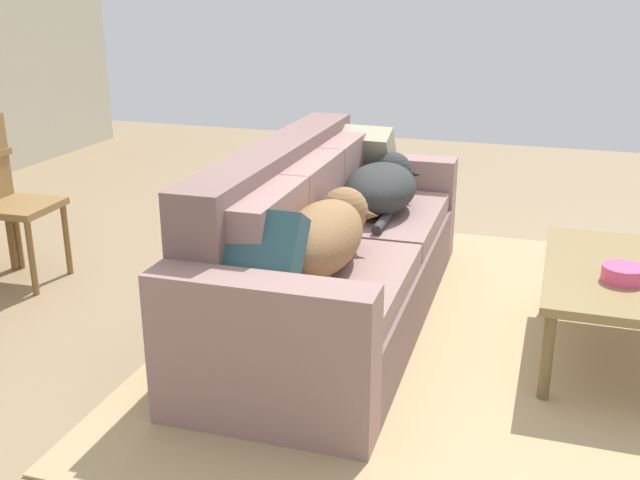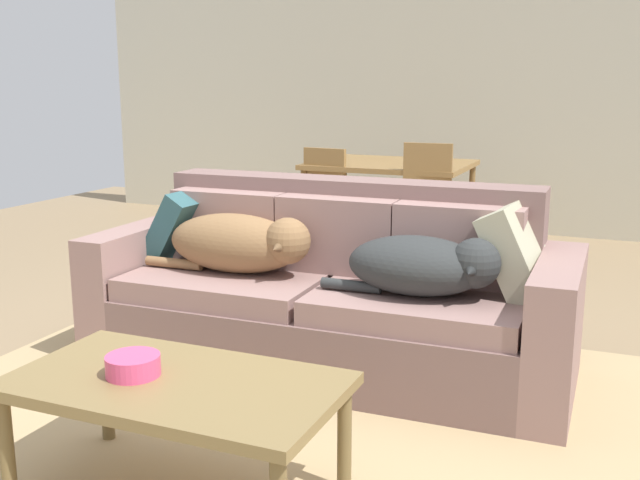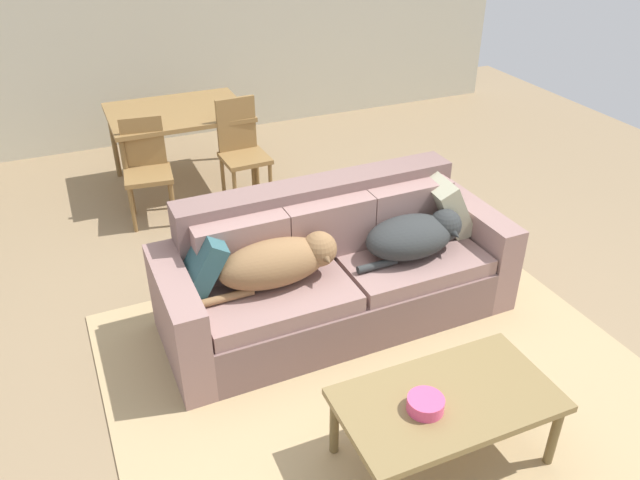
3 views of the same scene
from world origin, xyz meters
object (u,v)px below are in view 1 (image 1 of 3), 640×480
dining_chair_near_right (6,193)px  bowl_on_coffee_table (623,274)px  couch (327,255)px  dog_on_left_cushion (326,234)px  throw_pillow_by_left_arm (251,259)px  dog_on_right_cushion (382,186)px  coffee_table (613,279)px  throw_pillow_by_right_arm (360,160)px

dining_chair_near_right → bowl_on_coffee_table: bearing=-94.3°
bowl_on_coffee_table → couch: bearing=84.0°
dog_on_left_cushion → dining_chair_near_right: dining_chair_near_right is taller
throw_pillow_by_left_arm → dining_chair_near_right: (0.83, 1.88, -0.11)m
dog_on_right_cushion → coffee_table: size_ratio=0.72×
dining_chair_near_right → throw_pillow_by_right_arm: bearing=-65.7°
coffee_table → throw_pillow_by_right_arm: bearing=58.4°
dog_on_right_cushion → throw_pillow_by_right_arm: (0.37, 0.23, 0.05)m
throw_pillow_by_right_arm → dining_chair_near_right: 2.08m
dog_on_left_cushion → throw_pillow_by_right_arm: size_ratio=2.14×
couch → bowl_on_coffee_table: bearing=-97.0°
bowl_on_coffee_table → coffee_table: bearing=9.6°
dog_on_left_cushion → dining_chair_near_right: bearing=78.6°
couch → dog_on_right_cushion: size_ratio=2.97×
dog_on_right_cushion → bowl_on_coffee_table: (-0.66, -1.24, -0.13)m
dining_chair_near_right → coffee_table: bearing=-91.7°
dog_on_left_cushion → bowl_on_coffee_table: (0.28, -1.27, -0.14)m
dog_on_left_cushion → throw_pillow_by_left_arm: bearing=159.4°
throw_pillow_by_left_arm → bowl_on_coffee_table: 1.62m
dog_on_right_cushion → throw_pillow_by_left_arm: throw_pillow_by_left_arm is taller
bowl_on_coffee_table → dining_chair_near_right: bearing=88.4°
throw_pillow_by_right_arm → bowl_on_coffee_table: bearing=-125.2°
dog_on_right_cushion → bowl_on_coffee_table: 1.41m
dog_on_left_cushion → coffee_table: (0.43, -1.24, -0.22)m
dog_on_right_cushion → bowl_on_coffee_table: bearing=-119.2°
dog_on_left_cushion → bowl_on_coffee_table: dog_on_left_cushion is taller
throw_pillow_by_left_arm → bowl_on_coffee_table: size_ratio=2.14×
dog_on_left_cushion → dog_on_right_cushion: 0.94m
couch → coffee_table: couch is taller
throw_pillow_by_right_arm → dining_chair_near_right: dining_chair_near_right is taller
dog_on_left_cushion → bowl_on_coffee_table: size_ratio=4.87×
dog_on_right_cushion → coffee_table: dog_on_right_cushion is taller
throw_pillow_by_left_arm → dining_chair_near_right: bearing=66.1°
dog_on_left_cushion → dog_on_right_cushion: dog_on_left_cushion is taller
couch → throw_pillow_by_left_arm: size_ratio=6.06×
dog_on_left_cushion → throw_pillow_by_left_arm: size_ratio=2.27×
throw_pillow_by_right_arm → bowl_on_coffee_table: 1.80m
couch → dining_chair_near_right: (-0.05, 1.91, 0.18)m
throw_pillow_by_left_arm → throw_pillow_by_right_arm: bearing=1.0°
bowl_on_coffee_table → dog_on_left_cushion: bearing=102.5°
couch → dog_on_right_cushion: 0.60m
dog_on_right_cushion → dining_chair_near_right: bearing=104.3°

